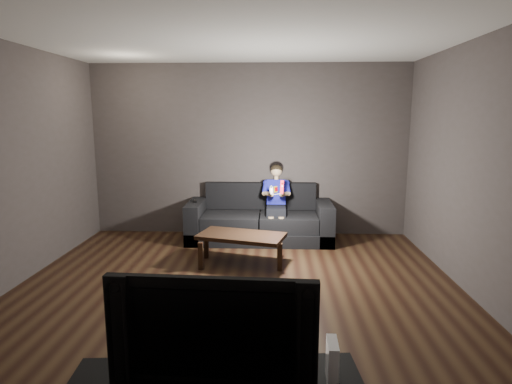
{
  "coord_description": "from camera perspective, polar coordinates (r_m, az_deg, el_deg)",
  "views": [
    {
      "loc": [
        0.4,
        -4.28,
        1.9
      ],
      "look_at": [
        0.15,
        1.55,
        0.85
      ],
      "focal_mm": 30.0,
      "sensor_mm": 36.0,
      "label": 1
    }
  ],
  "objects": [
    {
      "name": "sofa",
      "position": [
        6.63,
        0.53,
        -3.99
      ],
      "size": [
        2.19,
        0.94,
        0.85
      ],
      "color": "black",
      "rests_on": "floor"
    },
    {
      "name": "ceiling",
      "position": [
        4.38,
        -3.04,
        20.71
      ],
      "size": [
        5.0,
        5.0,
        0.02
      ],
      "primitive_type": "cube",
      "color": "silver",
      "rests_on": "back_wall"
    },
    {
      "name": "back_wall",
      "position": [
        6.82,
        -0.92,
        5.57
      ],
      "size": [
        5.0,
        0.04,
        2.7
      ],
      "primitive_type": "cube",
      "color": "#3D3735",
      "rests_on": "ground"
    },
    {
      "name": "floor",
      "position": [
        4.7,
        -2.72,
        -13.64
      ],
      "size": [
        5.0,
        5.0,
        0.0
      ],
      "primitive_type": "plane",
      "color": "black",
      "rests_on": "ground"
    },
    {
      "name": "right_wall",
      "position": [
        4.8,
        28.39,
        2.39
      ],
      "size": [
        0.04,
        5.0,
        2.7
      ],
      "primitive_type": "cube",
      "color": "#3D3735",
      "rests_on": "ground"
    },
    {
      "name": "coffee_table",
      "position": [
        5.53,
        -1.96,
        -6.17
      ],
      "size": [
        1.19,
        0.81,
        0.39
      ],
      "color": "black",
      "rests_on": "floor"
    },
    {
      "name": "wii_remote_red",
      "position": [
        6.04,
        3.51,
        0.66
      ],
      "size": [
        0.06,
        0.08,
        0.19
      ],
      "color": "red",
      "rests_on": "child"
    },
    {
      "name": "child",
      "position": [
        6.47,
        2.72,
        -0.51
      ],
      "size": [
        0.43,
        0.52,
        1.05
      ],
      "color": "black",
      "rests_on": "sofa"
    },
    {
      "name": "tv",
      "position": [
        2.29,
        -5.48,
        -17.29
      ],
      "size": [
        1.04,
        0.18,
        0.6
      ],
      "primitive_type": "imported",
      "rotation": [
        0.0,
        0.0,
        -0.05
      ],
      "color": "black",
      "rests_on": "media_console"
    },
    {
      "name": "wii_console",
      "position": [
        2.39,
        10.11,
        -21.4
      ],
      "size": [
        0.06,
        0.17,
        0.22
      ],
      "primitive_type": "cube",
      "rotation": [
        0.0,
        0.0,
        -0.04
      ],
      "color": "white",
      "rests_on": "media_console"
    },
    {
      "name": "wii_remote_black",
      "position": [
        6.58,
        -8.09,
        -1.2
      ],
      "size": [
        0.07,
        0.16,
        0.03
      ],
      "color": "black",
      "rests_on": "sofa"
    },
    {
      "name": "nunchuk_white",
      "position": [
        6.05,
        2.07,
        0.26
      ],
      "size": [
        0.07,
        0.09,
        0.14
      ],
      "color": "white",
      "rests_on": "child"
    },
    {
      "name": "front_wall",
      "position": [
        1.91,
        -9.88,
        -6.71
      ],
      "size": [
        5.0,
        0.04,
        2.7
      ],
      "primitive_type": "cube",
      "color": "#3D3735",
      "rests_on": "ground"
    }
  ]
}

